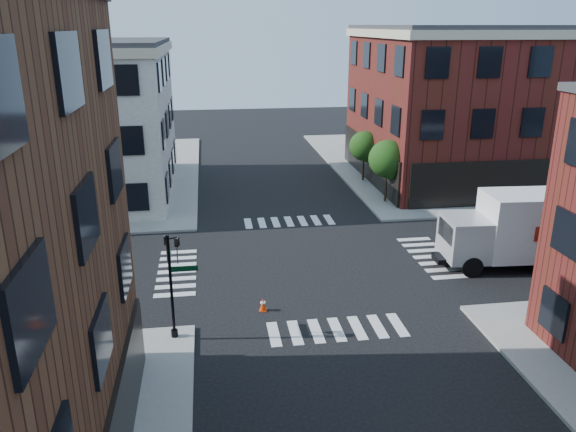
% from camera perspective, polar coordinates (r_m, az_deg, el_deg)
% --- Properties ---
extents(ground, '(120.00, 120.00, 0.00)m').
position_cam_1_polar(ground, '(30.58, 2.03, -4.90)').
color(ground, black).
rests_on(ground, ground).
extents(sidewalk_ne, '(30.00, 30.00, 0.15)m').
position_cam_1_polar(sidewalk_ne, '(56.44, 19.58, 5.24)').
color(sidewalk_ne, gray).
rests_on(sidewalk_ne, ground).
extents(sidewalk_nw, '(30.00, 30.00, 0.15)m').
position_cam_1_polar(sidewalk_nw, '(52.51, -25.70, 3.49)').
color(sidewalk_nw, gray).
rests_on(sidewalk_nw, ground).
extents(building_ne, '(25.00, 16.00, 12.00)m').
position_cam_1_polar(building_ne, '(50.89, 22.38, 10.34)').
color(building_ne, '#4D1B13').
rests_on(building_ne, ground).
extents(building_nw, '(22.00, 16.00, 11.00)m').
position_cam_1_polar(building_nw, '(46.20, -26.00, 8.50)').
color(building_nw, '#BAB6AA').
rests_on(building_nw, ground).
extents(tree_near, '(2.69, 2.69, 4.49)m').
position_cam_1_polar(tree_near, '(40.63, 10.15, 5.54)').
color(tree_near, black).
rests_on(tree_near, ground).
extents(tree_far, '(2.43, 2.43, 4.07)m').
position_cam_1_polar(tree_far, '(46.28, 7.83, 6.91)').
color(tree_far, black).
rests_on(tree_far, ground).
extents(signal_pole, '(1.29, 1.24, 4.60)m').
position_cam_1_polar(signal_pole, '(22.95, -11.65, -5.89)').
color(signal_pole, black).
rests_on(signal_pole, ground).
extents(box_truck, '(9.08, 3.26, 4.04)m').
position_cam_1_polar(box_truck, '(32.27, 23.31, -1.19)').
color(box_truck, silver).
rests_on(box_truck, ground).
extents(traffic_cone, '(0.40, 0.40, 0.62)m').
position_cam_1_polar(traffic_cone, '(25.75, -2.56, -8.98)').
color(traffic_cone, red).
rests_on(traffic_cone, ground).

